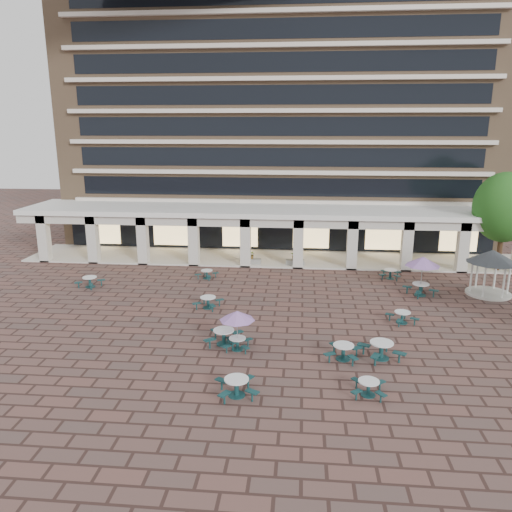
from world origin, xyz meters
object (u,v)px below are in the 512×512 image
object	(u,v)px
gazebo	(492,261)
planter_left	(252,259)
picnic_table_1	(224,336)
picnic_table_2	(369,387)
planter_right	(295,260)

from	to	relation	value
gazebo	planter_left	distance (m)	17.79
picnic_table_1	picnic_table_2	xyz separation A→B (m)	(6.86, -4.45, -0.09)
picnic_table_1	planter_left	distance (m)	15.49
picnic_table_2	planter_right	bearing A→B (deg)	105.75
picnic_table_1	planter_right	bearing A→B (deg)	81.89
picnic_table_1	planter_right	xyz separation A→B (m)	(3.44, 15.49, 0.03)
picnic_table_1	gazebo	distance (m)	19.21
planter_right	picnic_table_1	bearing A→B (deg)	-102.52
planter_left	planter_right	world-z (taller)	planter_right
picnic_table_2	gazebo	world-z (taller)	gazebo
gazebo	planter_right	bearing A→B (deg)	155.68
picnic_table_2	planter_left	size ratio (longest dim) A/B	1.08
gazebo	planter_left	world-z (taller)	gazebo
planter_left	planter_right	xyz separation A→B (m)	(3.55, 0.00, 0.06)
picnic_table_1	planter_right	size ratio (longest dim) A/B	1.29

